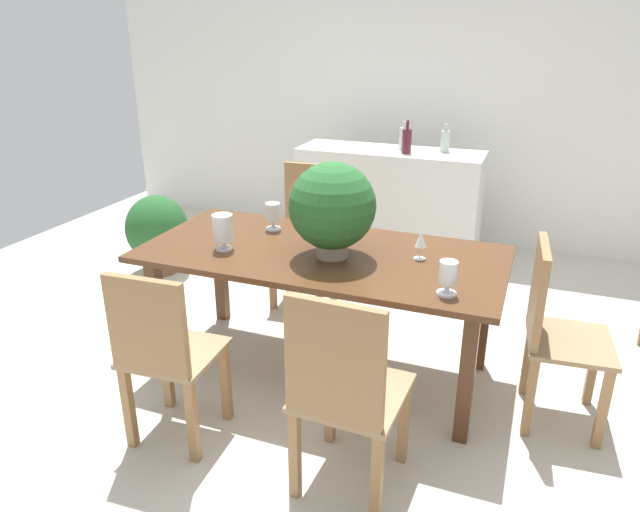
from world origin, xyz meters
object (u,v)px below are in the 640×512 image
object	(u,v)px
chair_far_left	(307,227)
crystal_vase_center_near	(223,229)
kitchen_counter	(388,208)
potted_plant_floor	(157,232)
wine_bottle_green	(445,141)
chair_near_right	(344,389)
crystal_vase_right	(448,275)
wine_bottle_clear	(407,141)
chair_near_left	(163,351)
crystal_vase_left	(273,214)
dining_table	(322,265)
chair_foot_end	(553,325)
wine_bottle_dark	(404,138)
wine_glass	(421,241)
flower_centerpiece	(332,207)

from	to	relation	value
chair_far_left	crystal_vase_center_near	size ratio (longest dim) A/B	4.93
kitchen_counter	potted_plant_floor	size ratio (longest dim) A/B	2.31
wine_bottle_green	chair_near_right	bearing A→B (deg)	-87.68
crystal_vase_right	wine_bottle_clear	world-z (taller)	wine_bottle_clear
kitchen_counter	wine_bottle_clear	size ratio (longest dim) A/B	5.83
chair_near_left	chair_near_right	bearing A→B (deg)	175.94
crystal_vase_right	wine_bottle_clear	bearing A→B (deg)	108.72
crystal_vase_left	crystal_vase_right	xyz separation A→B (m)	(1.17, -0.55, -0.00)
dining_table	kitchen_counter	world-z (taller)	kitchen_counter
chair_foot_end	chair_near_left	bearing A→B (deg)	113.20
chair_foot_end	crystal_vase_center_near	xyz separation A→B (m)	(-1.78, -0.17, 0.35)
crystal_vase_left	wine_bottle_dark	size ratio (longest dim) A/B	0.74
dining_table	potted_plant_floor	xyz separation A→B (m)	(-1.81, 0.92, -0.33)
crystal_vase_right	wine_bottle_dark	bearing A→B (deg)	108.88
dining_table	wine_bottle_green	world-z (taller)	wine_bottle_green
wine_glass	wine_bottle_green	world-z (taller)	wine_bottle_green
chair_near_left	wine_glass	distance (m)	1.44
chair_near_left	wine_bottle_clear	xyz separation A→B (m)	(0.52, 2.62, 0.57)
dining_table	chair_far_left	distance (m)	1.03
chair_foot_end	wine_bottle_dark	xyz separation A→B (m)	(-1.24, 1.86, 0.55)
chair_near_right	crystal_vase_center_near	distance (m)	1.27
potted_plant_floor	chair_foot_end	bearing A→B (deg)	-16.76
flower_centerpiece	wine_bottle_dark	distance (m)	1.91
kitchen_counter	chair_near_left	bearing A→B (deg)	-97.68
chair_near_right	dining_table	bearing A→B (deg)	-61.57
dining_table	wine_bottle_dark	distance (m)	1.90
chair_near_right	wine_bottle_dark	bearing A→B (deg)	-78.68
crystal_vase_right	wine_bottle_green	size ratio (longest dim) A/B	0.76
wine_bottle_green	wine_bottle_dark	distance (m)	0.33
chair_foot_end	flower_centerpiece	bearing A→B (deg)	87.77
wine_glass	crystal_vase_center_near	bearing A→B (deg)	-166.32
dining_table	chair_near_right	size ratio (longest dim) A/B	2.03
chair_far_left	wine_bottle_clear	distance (m)	1.10
crystal_vase_left	crystal_vase_right	distance (m)	1.29
chair_near_right	chair_near_left	xyz separation A→B (m)	(-0.90, 0.02, -0.03)
chair_near_left	dining_table	bearing A→B (deg)	-119.54
chair_near_left	wine_bottle_clear	distance (m)	2.73
crystal_vase_left	flower_centerpiece	bearing A→B (deg)	-30.64
kitchen_counter	chair_near_right	bearing A→B (deg)	-78.78
chair_far_left	chair_near_right	size ratio (longest dim) A/B	1.02
crystal_vase_right	chair_foot_end	bearing A→B (deg)	31.78
crystal_vase_left	kitchen_counter	size ratio (longest dim) A/B	0.11
crystal_vase_center_near	wine_glass	xyz separation A→B (m)	(1.06, 0.26, -0.02)
flower_centerpiece	wine_bottle_clear	world-z (taller)	flower_centerpiece
chair_far_left	wine_bottle_dark	size ratio (longest dim) A/B	4.44
crystal_vase_center_near	wine_bottle_dark	size ratio (longest dim) A/B	0.90
chair_near_right	crystal_vase_left	size ratio (longest dim) A/B	5.85
crystal_vase_center_near	wine_bottle_green	bearing A→B (deg)	67.31
wine_bottle_green	wine_bottle_dark	bearing A→B (deg)	-174.16
chair_far_left	chair_near_left	distance (m)	1.81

